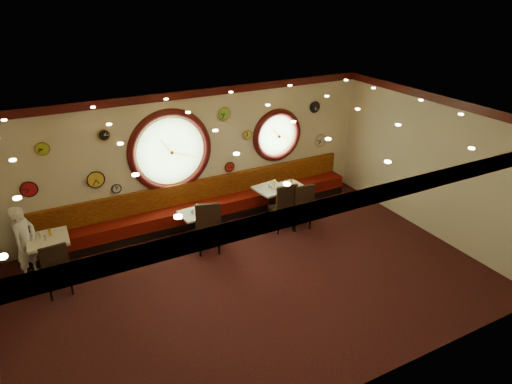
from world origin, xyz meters
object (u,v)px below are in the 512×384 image
condiment_a_salt (39,236)px  chair_b (208,224)px  condiment_b_salt (191,211)px  condiment_b_pepper (193,211)px  condiment_a_pepper (45,238)px  table_a (51,252)px  waiter (26,243)px  condiment_d_salt (287,184)px  condiment_b_bottle (197,207)px  chair_c (284,204)px  chair_d (302,204)px  condiment_c_pepper (272,187)px  table_d (289,198)px  condiment_d_pepper (290,185)px  table_c (271,199)px  table_b (195,223)px  condiment_d_bottle (291,182)px  chair_a (56,266)px  condiment_a_bottle (50,232)px  condiment_c_bottle (275,183)px  condiment_c_salt (269,185)px

condiment_a_salt → chair_b: bearing=-14.6°
condiment_b_salt → condiment_b_pepper: condiment_b_pepper is taller
condiment_a_salt → condiment_b_salt: (3.06, -0.14, -0.15)m
condiment_a_salt → condiment_a_pepper: 0.18m
condiment_b_pepper → table_a: bearing=179.0°
waiter → condiment_d_salt: bearing=-54.3°
chair_b → condiment_b_bottle: (0.05, 0.75, 0.05)m
chair_c → chair_d: bearing=-9.8°
condiment_b_pepper → condiment_c_pepper: bearing=3.6°
condiment_d_salt → condiment_a_pepper: bearing=-179.7°
table_d → condiment_b_pepper: (-2.48, 0.04, 0.23)m
condiment_c_pepper → condiment_d_pepper: bearing=-25.2°
table_c → chair_b: size_ratio=1.05×
condiment_b_bottle → table_c: bearing=2.6°
condiment_a_pepper → condiment_c_pepper: (5.09, 0.14, -0.05)m
table_b → condiment_d_pepper: condiment_d_pepper is taller
condiment_c_pepper → condiment_b_bottle: bearing=-178.0°
table_c → chair_c: bearing=-95.1°
table_b → condiment_a_pepper: condiment_a_pepper is taller
table_a → condiment_b_bottle: (3.10, 0.01, 0.24)m
condiment_d_salt → condiment_d_bottle: bearing=13.0°
table_d → chair_a: bearing=-172.8°
table_d → condiment_c_pepper: condiment_c_pepper is taller
condiment_a_salt → condiment_d_bottle: (5.69, -0.10, 0.00)m
condiment_a_bottle → condiment_c_pepper: bearing=-0.1°
condiment_b_pepper → condiment_d_bottle: condiment_d_bottle is taller
chair_d → condiment_b_salt: (-2.46, 0.72, 0.06)m
chair_c → condiment_b_pepper: (-2.01, 0.60, 0.04)m
table_d → condiment_a_pepper: bearing=179.7°
table_a → condiment_a_bottle: (0.06, 0.09, 0.39)m
condiment_c_bottle → condiment_d_salt: bearing=-34.4°
table_b → chair_b: (0.06, -0.66, 0.28)m
condiment_b_bottle → condiment_c_pepper: bearing=2.0°
condiment_a_salt → condiment_d_pepper: condiment_a_salt is taller
condiment_c_salt → condiment_d_pepper: 0.51m
table_a → condiment_c_pepper: 5.06m
chair_a → chair_b: 3.03m
chair_d → condiment_c_bottle: (-0.22, 0.91, 0.21)m
chair_b → condiment_a_pepper: (-3.10, 0.67, 0.17)m
condiment_a_pepper → waiter: bearing=151.1°
condiment_c_bottle → condiment_d_bottle: 0.41m
table_d → chair_d: size_ratio=1.12×
chair_c → chair_a: bearing=-173.5°
chair_a → condiment_a_salt: size_ratio=7.72×
chair_c → condiment_a_salt: bearing=176.7°
condiment_a_salt → table_d: bearing=-1.9°
condiment_a_salt → condiment_b_pepper: condiment_a_salt is taller
chair_d → table_d: bearing=93.2°
condiment_d_bottle → table_a: bearing=180.0°
condiment_b_salt → condiment_a_pepper: condiment_a_pepper is taller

